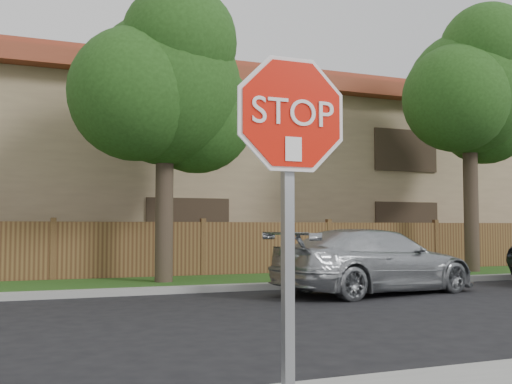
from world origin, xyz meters
name	(u,v)px	position (x,y,z in m)	size (l,w,h in m)	color
far_curb	(60,294)	(0.00, 8.15, 0.07)	(70.00, 0.30, 0.15)	gray
grass_strip	(56,288)	(0.00, 9.80, 0.06)	(70.00, 3.00, 0.12)	#1E4714
fence	(53,253)	(0.00, 11.40, 0.80)	(70.00, 0.12, 1.60)	#50311C
apartment_building	(46,167)	(0.00, 17.00, 3.53)	(35.20, 9.20, 7.20)	#917A5A
tree_mid	(167,89)	(2.52, 9.57, 4.87)	(4.80, 3.90, 7.35)	#382B21
tree_right	(472,93)	(12.02, 9.57, 5.57)	(4.80, 3.90, 8.20)	#382B21
stop_sign	(290,166)	(0.73, -1.48, 1.83)	(1.01, 0.13, 2.55)	gray
sedan_right	(375,261)	(6.49, 6.50, 0.71)	(1.98, 4.86, 1.41)	#B2B6BA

